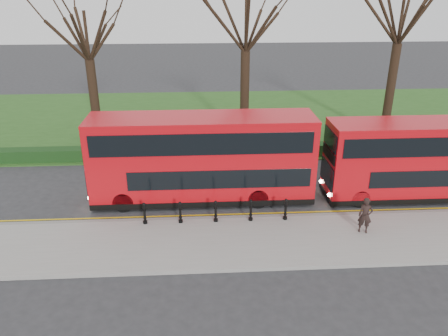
{
  "coord_description": "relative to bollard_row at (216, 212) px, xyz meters",
  "views": [
    {
      "loc": [
        -1.08,
        -18.73,
        10.38
      ],
      "look_at": [
        0.05,
        0.5,
        2.0
      ],
      "focal_mm": 35.0,
      "sensor_mm": 36.0,
      "label": 1
    }
  ],
  "objects": [
    {
      "name": "bus_rear",
      "position": [
        10.71,
        2.23,
        1.37
      ],
      "size": [
        10.07,
        2.31,
        4.0
      ],
      "color": "#B70B13",
      "rests_on": "ground"
    },
    {
      "name": "bollard_row",
      "position": [
        0.0,
        0.0,
        0.0
      ],
      "size": [
        6.57,
        0.15,
        1.0
      ],
      "color": "black",
      "rests_on": "pavement"
    },
    {
      "name": "tree_mid",
      "position": [
        2.44,
        11.35,
        7.37
      ],
      "size": [
        7.07,
        7.07,
        11.04
      ],
      "color": "black",
      "rests_on": "ground"
    },
    {
      "name": "kerb",
      "position": [
        0.44,
        0.35,
        -0.57
      ],
      "size": [
        60.0,
        0.25,
        0.16
      ],
      "primitive_type": "cube",
      "color": "slate",
      "rests_on": "ground"
    },
    {
      "name": "yellow_line_inner",
      "position": [
        0.44,
        0.85,
        -0.64
      ],
      "size": [
        60.0,
        0.1,
        0.01
      ],
      "primitive_type": "cube",
      "color": "yellow",
      "rests_on": "ground"
    },
    {
      "name": "grass_verge",
      "position": [
        0.44,
        16.35,
        -0.62
      ],
      "size": [
        60.0,
        18.0,
        0.06
      ],
      "primitive_type": "cube",
      "color": "#244C19",
      "rests_on": "ground"
    },
    {
      "name": "hedge",
      "position": [
        0.44,
        8.15,
        -0.25
      ],
      "size": [
        60.0,
        0.9,
        0.8
      ],
      "primitive_type": "cube",
      "color": "black",
      "rests_on": "ground"
    },
    {
      "name": "yellow_line_outer",
      "position": [
        0.44,
        0.65,
        -0.64
      ],
      "size": [
        60.0,
        0.1,
        0.01
      ],
      "primitive_type": "cube",
      "color": "yellow",
      "rests_on": "ground"
    },
    {
      "name": "tree_right",
      "position": [
        12.44,
        11.35,
        7.92
      ],
      "size": [
        7.54,
        7.54,
        11.79
      ],
      "color": "black",
      "rests_on": "ground"
    },
    {
      "name": "pedestrian",
      "position": [
        6.44,
        -1.28,
        0.31
      ],
      "size": [
        0.68,
        0.55,
        1.63
      ],
      "primitive_type": "imported",
      "rotation": [
        0.0,
        0.0,
        -0.3
      ],
      "color": "black",
      "rests_on": "pavement"
    },
    {
      "name": "bus_lead",
      "position": [
        -0.55,
        2.56,
        1.55
      ],
      "size": [
        10.96,
        2.52,
        4.36
      ],
      "color": "#B70B13",
      "rests_on": "ground"
    },
    {
      "name": "tree_left",
      "position": [
        -7.56,
        11.35,
        6.78
      ],
      "size": [
        6.55,
        6.55,
        10.23
      ],
      "color": "black",
      "rests_on": "ground"
    },
    {
      "name": "pavement",
      "position": [
        0.44,
        -1.65,
        -0.57
      ],
      "size": [
        60.0,
        4.0,
        0.15
      ],
      "primitive_type": "cube",
      "color": "gray",
      "rests_on": "ground"
    },
    {
      "name": "ground",
      "position": [
        0.44,
        1.35,
        -0.65
      ],
      "size": [
        120.0,
        120.0,
        0.0
      ],
      "primitive_type": "plane",
      "color": "#28282B",
      "rests_on": "ground"
    }
  ]
}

